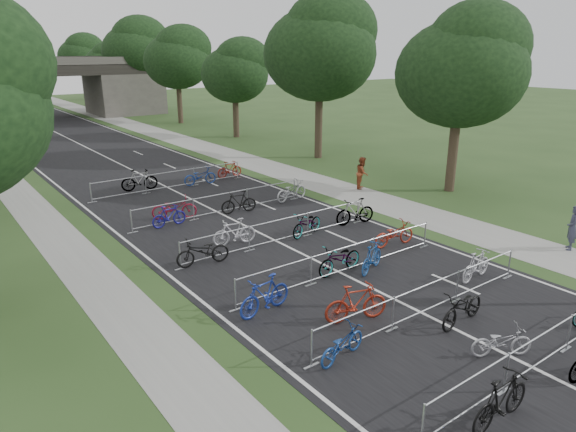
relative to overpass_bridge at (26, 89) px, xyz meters
The scene contains 40 objects.
road 15.41m from the overpass_bridge, 90.00° to the right, with size 11.00×140.00×0.01m, color black.
sidewalk_right 17.36m from the overpass_bridge, 61.93° to the right, with size 3.00×140.00×0.01m, color gray.
lane_markings 15.41m from the overpass_bridge, 90.00° to the right, with size 0.12×140.00×0.00m, color silver.
overpass_bridge is the anchor object (origin of this frame).
tree_right_0 50.91m from the overpass_bridge, 75.05° to the right, with size 7.17×7.17×10.93m.
tree_right_1 39.56m from the overpass_bridge, 70.53° to the right, with size 8.18×8.18×12.47m.
tree_right_2 28.39m from the overpass_bridge, 62.40° to the right, with size 6.16×6.16×9.39m.
tree_right_3 18.82m from the overpass_bridge, 44.93° to the right, with size 7.17×7.17×10.93m.
tree_right_4 13.86m from the overpass_bridge, ahead, with size 8.18×8.18×12.47m.
tree_right_5 17.23m from the overpass_bridge, 39.82° to the left, with size 6.16×6.16×9.39m.
tree_right_6 26.62m from the overpass_bridge, 60.25° to the left, with size 7.17×7.17×10.93m.
barrier_row_1 61.47m from the overpass_bridge, 90.00° to the right, with size 9.70×0.08×1.10m.
barrier_row_2 57.88m from the overpass_bridge, 90.00° to the right, with size 9.70×0.08×1.10m.
barrier_row_3 54.08m from the overpass_bridge, 90.00° to the right, with size 9.70×0.08×1.10m.
barrier_row_4 50.09m from the overpass_bridge, 90.00° to the right, with size 9.70×0.08×1.10m.
barrier_row_5 45.10m from the overpass_bridge, 90.00° to the right, with size 9.70×0.08×1.10m.
barrier_row_6 39.11m from the overpass_bridge, 90.00° to the right, with size 9.70×0.08×1.10m.
bike_4 62.07m from the overpass_bridge, 92.44° to the right, with size 0.57×2.02×1.21m, color black.
bike_5 60.55m from the overpass_bridge, 90.19° to the right, with size 0.59×1.69×0.89m, color #A3A3AA.
bike_8 58.22m from the overpass_bridge, 93.69° to the right, with size 0.61×1.75×0.92m, color navy.
bike_9 56.88m from the overpass_bridge, 92.05° to the right, with size 0.57×2.03×1.22m, color maroon.
bike_10 58.90m from the overpass_bridge, 89.60° to the right, with size 0.72×2.07×1.09m, color black.
bike_11 57.37m from the overpass_bridge, 86.50° to the right, with size 0.51×1.82×1.09m, color #B4B4BD.
bike_12 54.91m from the overpass_bridge, 94.14° to the right, with size 0.58×2.05×1.23m, color navy.
bike_13 53.93m from the overpass_bridge, 90.03° to the right, with size 0.73×2.09×1.10m, color #A9ACB2.
bike_14 54.53m from the overpass_bridge, 88.93° to the right, with size 0.51×1.80×1.08m, color navy.
bike_15 53.34m from the overpass_bridge, 86.04° to the right, with size 0.70×2.00×1.05m, color #9F2817.
bike_16 50.40m from the overpass_bridge, 94.26° to the right, with size 0.73×2.09×1.10m, color black.
bike_17 49.17m from the overpass_bridge, 91.95° to the right, with size 0.54×1.91×1.15m, color #BAB9C2.
bike_18 50.07m from the overpass_bridge, 88.23° to the right, with size 0.71×2.02×1.06m, color #A9ACB2.
bike_19 50.39m from the overpass_bridge, 85.10° to the right, with size 0.58×2.07×1.24m, color #A9ACB2.
bike_20 45.37m from the overpass_bridge, 93.65° to the right, with size 0.48×1.71×1.03m, color navy.
bike_21 44.44m from the overpass_bridge, 92.85° to the right, with size 0.75×2.15×1.13m, color maroon.
bike_22 45.44m from the overpass_bridge, 88.96° to the right, with size 0.53×1.86×1.12m, color black.
bike_23 45.43m from the overpass_bridge, 84.56° to the right, with size 0.73×2.10×1.10m, color #B2B4BA.
bike_25 38.30m from the overpass_bridge, 92.35° to the right, with size 0.59×2.10×1.26m, color #A9ACB2.
bike_26 39.22m from the overpass_bridge, 87.22° to the right, with size 0.71×2.03×1.07m, color navy.
bike_27 38.86m from the overpass_bridge, 83.63° to the right, with size 0.50×1.76×1.06m, color maroon.
pedestrian_a 58.56m from the overpass_bridge, 80.95° to the right, with size 0.69×0.45×1.88m, color #303248.
pedestrian_b 46.59m from the overpass_bridge, 78.59° to the right, with size 0.92×0.72×1.89m, color brown.
Camera 1 is at (-11.99, -1.69, 7.92)m, focal length 32.00 mm.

